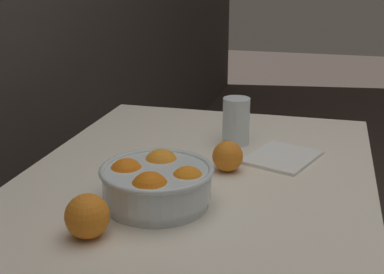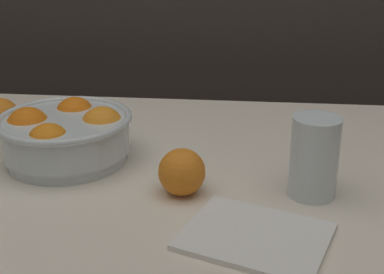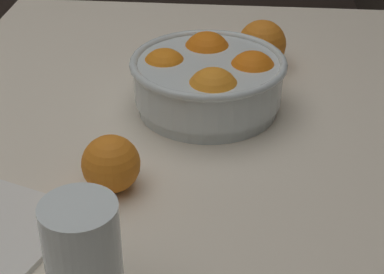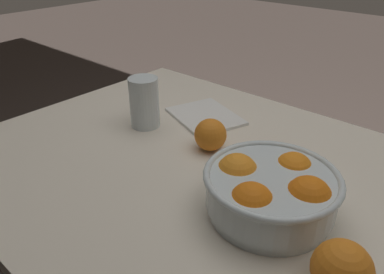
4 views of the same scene
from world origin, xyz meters
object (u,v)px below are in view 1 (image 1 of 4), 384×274
Objects in this scene: orange_loose_front at (87,216)px; juice_glass at (236,123)px; orange_loose_near_bowl at (228,156)px; fruit_bowl at (157,183)px.

juice_glass is at bearing -16.52° from orange_loose_front.
orange_loose_near_bowl is 0.42m from orange_loose_front.
juice_glass is 1.54× the size of orange_loose_front.
fruit_bowl is at bearing -27.06° from orange_loose_front.
orange_loose_front is (-0.16, 0.08, -0.01)m from fruit_bowl.
orange_loose_front is (-0.58, 0.17, -0.02)m from juice_glass.
fruit_bowl reaches higher than orange_loose_near_bowl.
juice_glass is 1.73× the size of orange_loose_near_bowl.
orange_loose_front is at bearing 152.94° from fruit_bowl.
orange_loose_near_bowl is at bearing -175.49° from juice_glass.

